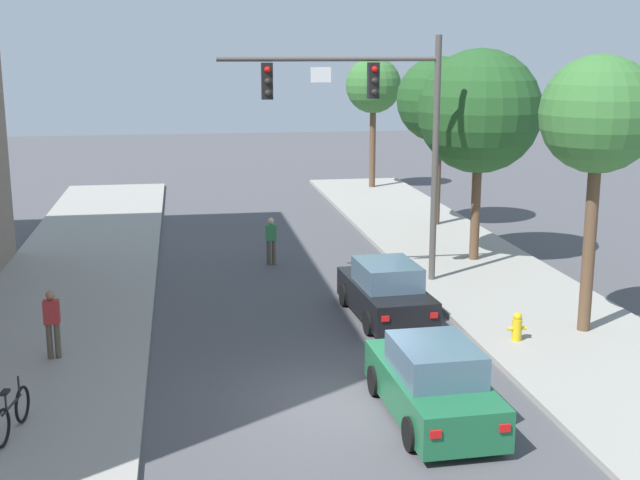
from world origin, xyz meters
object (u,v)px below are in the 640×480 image
at_px(car_lead_black, 386,293).
at_px(street_tree_farthest, 373,86).
at_px(street_tree_nearest, 599,117).
at_px(traffic_signal_mast, 376,114).
at_px(pedestrian_crossing_road, 271,239).
at_px(fire_hydrant, 517,326).
at_px(car_following_green, 433,384).
at_px(street_tree_third, 439,100).
at_px(bicycle_leaning, 12,414).
at_px(street_tree_second, 480,112).
at_px(pedestrian_sidewalk_left_walker, 52,321).

relative_size(car_lead_black, street_tree_farthest, 0.64).
bearing_deg(street_tree_nearest, traffic_signal_mast, 128.48).
xyz_separation_m(traffic_signal_mast, pedestrian_crossing_road, (-2.84, 3.27, -4.43)).
distance_m(pedestrian_crossing_road, fire_hydrant, 10.51).
xyz_separation_m(car_lead_black, fire_hydrant, (2.68, -2.73, -0.22)).
distance_m(car_following_green, fire_hydrant, 4.99).
relative_size(street_tree_nearest, street_tree_third, 1.02).
height_order(street_tree_nearest, street_tree_farthest, street_tree_nearest).
bearing_deg(car_lead_black, bicycle_leaning, -144.64).
xyz_separation_m(bicycle_leaning, fire_hydrant, (11.36, 3.43, -0.03)).
bearing_deg(traffic_signal_mast, car_lead_black, -97.10).
bearing_deg(bicycle_leaning, traffic_signal_mast, 45.77).
bearing_deg(bicycle_leaning, street_tree_third, 52.31).
distance_m(car_lead_black, pedestrian_crossing_road, 6.89).
height_order(traffic_signal_mast, street_tree_second, traffic_signal_mast).
height_order(bicycle_leaning, street_tree_third, street_tree_third).
bearing_deg(bicycle_leaning, street_tree_second, 41.48).
xyz_separation_m(pedestrian_crossing_road, street_tree_nearest, (7.15, -8.69, 4.70)).
distance_m(car_lead_black, fire_hydrant, 3.83).
bearing_deg(street_tree_second, bicycle_leaning, -138.52).
relative_size(traffic_signal_mast, street_tree_nearest, 1.08).
distance_m(street_tree_nearest, street_tree_farthest, 23.87).
xyz_separation_m(street_tree_nearest, street_tree_farthest, (-0.12, 23.87, -0.20)).
height_order(bicycle_leaning, street_tree_second, street_tree_second).
distance_m(pedestrian_crossing_road, bicycle_leaning, 14.05).
height_order(car_following_green, street_tree_second, street_tree_second).
bearing_deg(street_tree_nearest, car_lead_black, 154.37).
distance_m(bicycle_leaning, street_tree_farthest, 31.16).
relative_size(pedestrian_sidewalk_left_walker, street_tree_third, 0.24).
height_order(car_lead_black, car_following_green, same).
bearing_deg(street_tree_farthest, pedestrian_sidewalk_left_walker, -118.81).
distance_m(pedestrian_sidewalk_left_walker, bicycle_leaning, 4.06).
bearing_deg(pedestrian_crossing_road, traffic_signal_mast, -49.01).
xyz_separation_m(pedestrian_sidewalk_left_walker, pedestrian_crossing_road, (6.03, 8.57, -0.15)).
bearing_deg(street_tree_third, street_tree_farthest, 92.26).
distance_m(street_tree_second, street_tree_farthest, 16.13).
xyz_separation_m(traffic_signal_mast, street_tree_second, (4.09, 2.32, -0.14)).
relative_size(fire_hydrant, street_tree_second, 0.10).
distance_m(car_following_green, street_tree_nearest, 8.36).
height_order(pedestrian_crossing_road, bicycle_leaning, pedestrian_crossing_road).
distance_m(car_lead_black, street_tree_second, 8.38).
relative_size(car_following_green, pedestrian_sidewalk_left_walker, 2.61).
xyz_separation_m(pedestrian_sidewalk_left_walker, fire_hydrant, (11.16, -0.59, -0.56)).
bearing_deg(street_tree_third, street_tree_nearest, -91.17).
relative_size(bicycle_leaning, street_tree_nearest, 0.25).
xyz_separation_m(traffic_signal_mast, street_tree_third, (4.58, 8.35, -0.10)).
distance_m(traffic_signal_mast, fire_hydrant, 7.96).
distance_m(pedestrian_sidewalk_left_walker, street_tree_third, 19.63).
bearing_deg(street_tree_farthest, street_tree_nearest, -89.72).
xyz_separation_m(fire_hydrant, street_tree_nearest, (2.02, 0.47, 5.10)).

